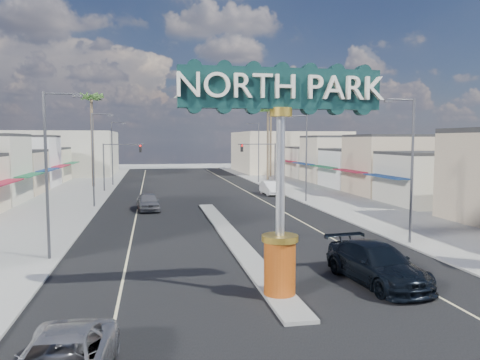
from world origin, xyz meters
name	(u,v)px	position (x,y,z in m)	size (l,w,h in m)	color
ground	(204,205)	(0.00, 30.00, 0.00)	(160.00, 160.00, 0.00)	gray
road	(204,205)	(0.00, 30.00, 0.01)	(20.00, 120.00, 0.01)	black
median_island	(231,236)	(0.00, 14.00, 0.08)	(1.30, 30.00, 0.16)	gray
sidewalk_left	(57,208)	(-14.00, 30.00, 0.06)	(8.00, 120.00, 0.12)	gray
sidewalk_right	(337,201)	(14.00, 30.00, 0.06)	(8.00, 120.00, 0.12)	gray
storefront_row_right	(369,165)	(24.00, 43.00, 3.00)	(12.00, 42.00, 6.00)	#B7B29E
backdrop_far_left	(59,153)	(-22.00, 75.00, 4.00)	(20.00, 20.00, 8.00)	#B7B29E
backdrop_far_right	(288,152)	(22.00, 75.00, 4.00)	(20.00, 20.00, 8.00)	beige
gateway_sign	(281,154)	(0.00, 1.98, 5.93)	(8.20, 1.50, 9.15)	#B1410D
traffic_signal_left	(119,157)	(-9.18, 43.99, 4.27)	(5.09, 0.45, 6.00)	#47474C
traffic_signal_right	(262,156)	(9.18, 43.99, 4.27)	(5.09, 0.45, 6.00)	#47474C
streetlight_l_near	(49,167)	(-10.43, 10.00, 5.07)	(2.03, 0.22, 9.00)	#47474C
streetlight_l_mid	(95,155)	(-10.43, 30.00, 5.07)	(2.03, 0.22, 9.00)	#47474C
streetlight_l_far	(113,150)	(-10.43, 52.00, 5.07)	(2.03, 0.22, 9.00)	#47474C
streetlight_r_near	(410,163)	(10.43, 10.00, 5.07)	(2.03, 0.22, 9.00)	#47474C
streetlight_r_mid	(305,153)	(10.43, 30.00, 5.07)	(2.03, 0.22, 9.00)	#47474C
streetlight_r_far	(258,149)	(10.43, 52.00, 5.07)	(2.03, 0.22, 9.00)	#47474C
palm_left_far	(91,102)	(-13.00, 50.00, 11.50)	(2.60, 2.60, 13.10)	brown
palm_right_mid	(268,113)	(13.00, 56.00, 10.60)	(2.60, 2.60, 12.10)	brown
palm_right_far	(271,105)	(15.00, 62.00, 12.39)	(2.60, 2.60, 14.10)	brown
suv_right	(377,264)	(4.84, 3.07, 0.89)	(2.51, 6.17, 1.79)	black
car_parked_left	(148,202)	(-5.50, 27.15, 0.81)	(1.92, 4.77, 1.63)	slate
car_parked_right	(271,188)	(8.66, 37.11, 0.79)	(1.68, 4.81, 1.58)	white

